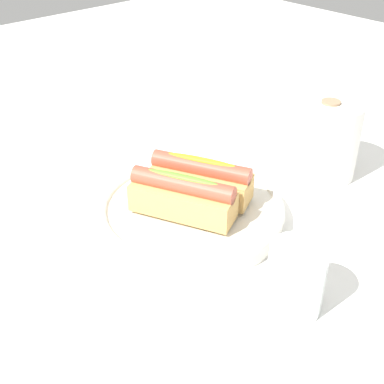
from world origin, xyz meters
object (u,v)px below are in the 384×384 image
paper_towel_roll (325,140)px  hotdog_front (183,197)px  serving_bowl (192,211)px  water_glass (295,282)px  hotdog_back (201,179)px

paper_towel_roll → hotdog_front: bearing=-97.6°
serving_bowl → hotdog_front: (0.01, -0.03, 0.04)m
serving_bowl → water_glass: size_ratio=3.04×
hotdog_front → water_glass: size_ratio=1.75×
serving_bowl → paper_towel_roll: size_ratio=2.04×
serving_bowl → water_glass: (0.21, -0.03, 0.02)m
hotdog_front → water_glass: hotdog_front is taller
hotdog_back → water_glass: 0.23m
hotdog_front → paper_towel_roll: (0.04, 0.28, 0.01)m
serving_bowl → hotdog_back: 0.05m
hotdog_back → paper_towel_roll: size_ratio=1.17×
paper_towel_roll → serving_bowl: bearing=-100.3°
hotdog_back → paper_towel_roll: (0.06, 0.23, 0.01)m
serving_bowl → hotdog_front: 0.05m
water_glass → serving_bowl: bearing=171.8°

